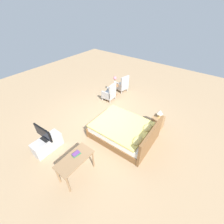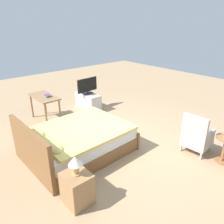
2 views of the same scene
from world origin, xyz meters
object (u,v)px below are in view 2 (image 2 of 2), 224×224
tv_stand (88,101)px  bed (77,141)px  tv_flatscreen (87,86)px  book_stack (48,96)px  nightstand (77,188)px  table_lamp (75,163)px  armchair_by_window_right (196,137)px  vanity_desk (44,100)px

tv_stand → bed: bearing=139.4°
tv_flatscreen → book_stack: size_ratio=3.01×
bed → nightstand: (-1.20, 0.76, -0.03)m
bed → table_lamp: 1.49m
table_lamp → armchair_by_window_right: bearing=-99.9°
bed → tv_stand: (2.03, -1.74, -0.05)m
tv_flatscreen → bed: bearing=139.4°
bed → table_lamp: (-1.20, 0.76, 0.46)m
armchair_by_window_right → nightstand: 2.79m
tv_stand → book_stack: (-0.10, 1.41, 0.52)m
book_stack → tv_flatscreen: bearing=-85.9°
tv_stand → tv_flatscreen: size_ratio=1.29×
vanity_desk → book_stack: book_stack is taller
nightstand → tv_stand: nightstand is taller
armchair_by_window_right → tv_stand: bearing=3.7°
bed → book_stack: 2.01m
tv_flatscreen → vanity_desk: bearing=89.1°
table_lamp → book_stack: size_ratio=1.33×
table_lamp → tv_flatscreen: bearing=-37.8°
bed → vanity_desk: bed is taller
table_lamp → tv_flatscreen: 4.08m
tv_stand → tv_flatscreen: tv_flatscreen is taller
bed → armchair_by_window_right: (-1.68, -1.98, 0.08)m
bed → book_stack: bed is taller
bed → armchair_by_window_right: size_ratio=2.39×
nightstand → tv_flatscreen: tv_flatscreen is taller
nightstand → bed: bearing=-32.5°
tv_flatscreen → book_stack: tv_flatscreen is taller
tv_flatscreen → book_stack: (-0.10, 1.41, 0.00)m
table_lamp → vanity_desk: 3.41m
armchair_by_window_right → bed: bearing=49.7°
bed → book_stack: bearing=-9.6°
table_lamp → tv_stand: bearing=-37.8°
bed → nightstand: 1.42m
tv_flatscreen → book_stack: bearing=94.1°
bed → tv_flatscreen: size_ratio=2.95×
table_lamp → book_stack: (3.13, -1.09, 0.01)m
tv_stand → book_stack: bearing=94.0°
tv_stand → vanity_desk: (0.03, 1.47, 0.38)m
vanity_desk → nightstand: bearing=162.5°
armchair_by_window_right → book_stack: (3.60, 1.65, 0.39)m
table_lamp → tv_stand: size_ratio=0.34×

